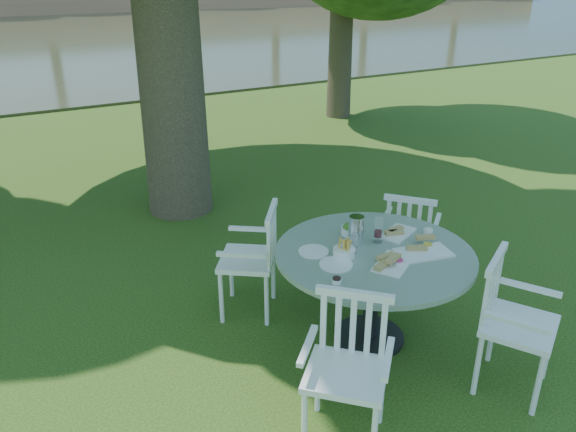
# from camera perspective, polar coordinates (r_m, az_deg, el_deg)

# --- Properties ---
(ground) EXTENTS (140.00, 140.00, 0.00)m
(ground) POSITION_cam_1_polar(r_m,az_deg,el_deg) (4.94, 1.18, -9.89)
(ground) COLOR #1C380B
(ground) RESTS_ON ground
(table) EXTENTS (1.50, 1.50, 0.79)m
(table) POSITION_cam_1_polar(r_m,az_deg,el_deg) (4.34, 8.69, -5.19)
(table) COLOR black
(table) RESTS_ON ground
(chair_ne) EXTENTS (0.63, 0.63, 0.91)m
(chair_ne) POSITION_cam_1_polar(r_m,az_deg,el_deg) (5.25, 12.18, -1.58)
(chair_ne) COLOR white
(chair_ne) RESTS_ON ground
(chair_nw) EXTENTS (0.65, 0.66, 0.96)m
(chair_nw) POSITION_cam_1_polar(r_m,az_deg,el_deg) (4.70, -3.03, -3.74)
(chair_nw) COLOR white
(chair_nw) RESTS_ON ground
(chair_sw) EXTENTS (0.66, 0.66, 0.95)m
(chair_sw) POSITION_cam_1_polar(r_m,az_deg,el_deg) (3.57, 6.22, -13.93)
(chair_sw) COLOR white
(chair_sw) RESTS_ON ground
(chair_se) EXTENTS (0.66, 0.65, 0.98)m
(chair_se) POSITION_cam_1_polar(r_m,az_deg,el_deg) (4.17, 21.30, -9.16)
(chair_se) COLOR white
(chair_se) RESTS_ON ground
(tableware) EXTENTS (1.14, 0.83, 0.23)m
(tableware) POSITION_cam_1_polar(r_m,az_deg,el_deg) (4.30, 8.09, -2.65)
(tableware) COLOR white
(tableware) RESTS_ON table
(river) EXTENTS (100.00, 28.00, 0.12)m
(river) POSITION_cam_1_polar(r_m,az_deg,el_deg) (26.74, -26.20, 15.57)
(river) COLOR #32341F
(river) RESTS_ON ground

